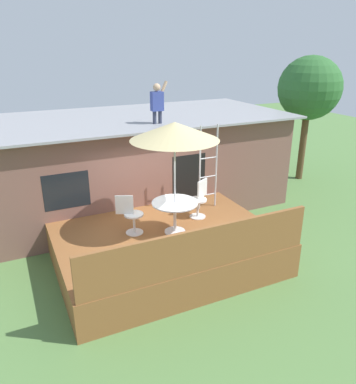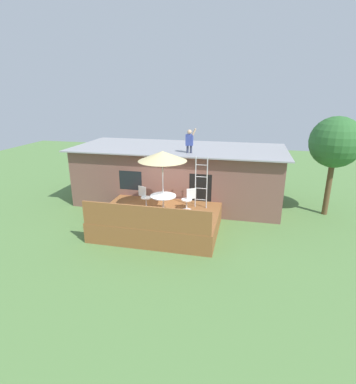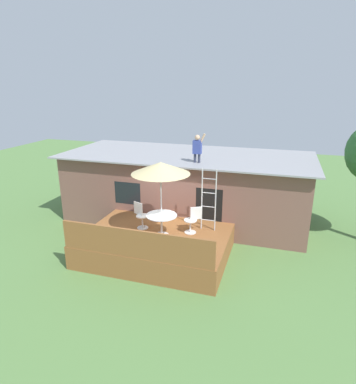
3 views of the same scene
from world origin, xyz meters
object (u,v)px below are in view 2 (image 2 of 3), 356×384
(backyard_tree, at_px, (336,143))
(patio_table, at_px, (163,199))
(step_ladder, at_px, (201,183))
(patio_chair_right, at_px, (188,200))
(patio_chair_left, at_px, (145,197))
(patio_umbrella, at_px, (162,156))
(person_figure, at_px, (190,140))

(backyard_tree, bearing_deg, patio_table, -153.37)
(step_ladder, xyz_separation_m, patio_chair_right, (-0.46, -0.41, -0.64))
(backyard_tree, bearing_deg, patio_chair_left, -158.60)
(patio_umbrella, height_order, patio_chair_right, patio_umbrella)
(patio_table, relative_size, patio_umbrella, 0.41)
(person_figure, height_order, patio_chair_left, person_figure)
(patio_table, distance_m, patio_chair_left, 1.01)
(patio_umbrella, xyz_separation_m, patio_chair_right, (0.92, 0.54, -1.89))
(patio_table, distance_m, step_ladder, 1.75)
(patio_chair_left, height_order, backyard_tree, backyard_tree)
(step_ladder, distance_m, person_figure, 2.25)
(patio_chair_left, distance_m, backyard_tree, 8.66)
(patio_umbrella, distance_m, step_ladder, 2.09)
(patio_table, xyz_separation_m, patio_chair_right, (0.92, 0.54, -0.13))
(patio_table, distance_m, person_figure, 3.20)
(patio_table, xyz_separation_m, step_ladder, (1.38, 0.95, 0.51))
(patio_umbrella, bearing_deg, patio_table, -63.43)
(patio_chair_left, bearing_deg, step_ladder, 36.78)
(patio_chair_right, bearing_deg, patio_umbrella, -0.00)
(patio_chair_right, xyz_separation_m, backyard_tree, (5.98, 2.91, 2.10))
(patio_table, relative_size, patio_chair_left, 1.13)
(patio_table, bearing_deg, person_figure, 75.84)
(step_ladder, distance_m, patio_chair_right, 0.89)
(step_ladder, height_order, patio_chair_left, step_ladder)
(step_ladder, relative_size, patio_chair_right, 2.39)
(person_figure, bearing_deg, patio_chair_right, -79.95)
(patio_umbrella, distance_m, patio_chair_right, 2.17)
(patio_chair_left, relative_size, backyard_tree, 0.20)
(patio_table, relative_size, backyard_tree, 0.23)
(patio_umbrella, height_order, step_ladder, patio_umbrella)
(patio_chair_left, height_order, patio_chair_right, same)
(step_ladder, bearing_deg, backyard_tree, 24.45)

